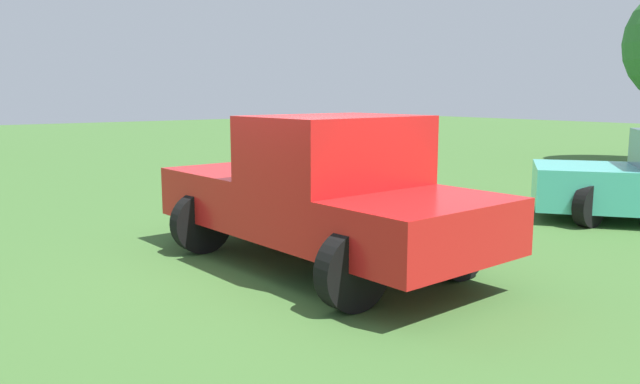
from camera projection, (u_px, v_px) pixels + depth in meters
name	position (u px, v px, depth m)	size (l,w,h in m)	color
ground_plane	(299.00, 273.00, 7.27)	(80.00, 80.00, 0.00)	#3D662D
pickup_truck	(326.00, 190.00, 7.41)	(2.55, 4.64, 1.82)	black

